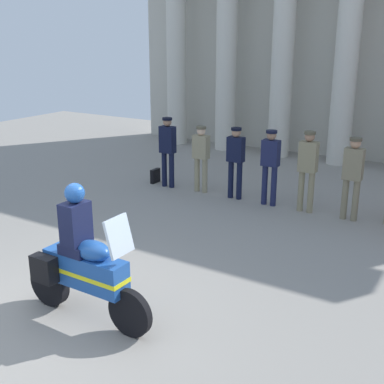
{
  "coord_description": "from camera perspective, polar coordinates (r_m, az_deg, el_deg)",
  "views": [
    {
      "loc": [
        4.62,
        -4.0,
        3.68
      ],
      "look_at": [
        0.19,
        3.2,
        1.01
      ],
      "focal_mm": 46.89,
      "sensor_mm": 36.0,
      "label": 1
    }
  ],
  "objects": [
    {
      "name": "officer_in_row_5",
      "position": [
        10.62,
        17.82,
        2.15
      ],
      "size": [
        0.38,
        0.24,
        1.72
      ],
      "rotation": [
        0.0,
        0.0,
        3.14
      ],
      "color": "#7A7056",
      "rests_on": "ground_plane"
    },
    {
      "name": "colonnade_backdrop",
      "position": [
        15.62,
        17.95,
        17.08
      ],
      "size": [
        14.79,
        1.51,
        7.44
      ],
      "color": "beige",
      "rests_on": "ground_plane"
    },
    {
      "name": "ground_plane",
      "position": [
        7.14,
        -15.4,
        -14.23
      ],
      "size": [
        28.0,
        28.0,
        0.0
      ],
      "primitive_type": "plane",
      "color": "gray"
    },
    {
      "name": "officer_in_row_0",
      "position": [
        12.4,
        -2.79,
        5.18
      ],
      "size": [
        0.38,
        0.24,
        1.75
      ],
      "rotation": [
        0.0,
        0.0,
        3.14
      ],
      "color": "black",
      "rests_on": "ground_plane"
    },
    {
      "name": "briefcase_on_ground",
      "position": [
        12.98,
        -4.2,
        1.85
      ],
      "size": [
        0.1,
        0.32,
        0.36
      ],
      "primitive_type": "cube",
      "color": "black",
      "rests_on": "ground_plane"
    },
    {
      "name": "officer_in_row_4",
      "position": [
        10.86,
        13.02,
        3.0
      ],
      "size": [
        0.38,
        0.24,
        1.76
      ],
      "rotation": [
        0.0,
        0.0,
        3.14
      ],
      "color": "#847A5B",
      "rests_on": "ground_plane"
    },
    {
      "name": "officer_in_row_1",
      "position": [
        12.01,
        1.03,
        4.39
      ],
      "size": [
        0.38,
        0.24,
        1.61
      ],
      "rotation": [
        0.0,
        0.0,
        3.14
      ],
      "color": "gray",
      "rests_on": "ground_plane"
    },
    {
      "name": "motorcycle_with_rider",
      "position": [
        6.81,
        -12.46,
        -8.0
      ],
      "size": [
        2.09,
        0.7,
        1.9
      ],
      "rotation": [
        0.0,
        0.0,
        -0.01
      ],
      "color": "black",
      "rests_on": "ground_plane"
    },
    {
      "name": "officer_in_row_2",
      "position": [
        11.54,
        4.98,
        3.97
      ],
      "size": [
        0.38,
        0.24,
        1.67
      ],
      "rotation": [
        0.0,
        0.0,
        3.14
      ],
      "color": "black",
      "rests_on": "ground_plane"
    },
    {
      "name": "officer_in_row_3",
      "position": [
        11.16,
        8.9,
        3.45
      ],
      "size": [
        0.38,
        0.24,
        1.7
      ],
      "rotation": [
        0.0,
        0.0,
        3.14
      ],
      "color": "#191E42",
      "rests_on": "ground_plane"
    }
  ]
}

